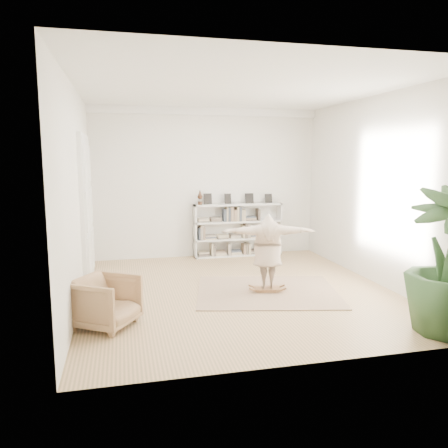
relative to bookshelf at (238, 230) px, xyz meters
name	(u,v)px	position (x,y,z in m)	size (l,w,h in m)	color
floor	(238,290)	(-0.74, -2.82, -0.64)	(6.00, 6.00, 0.00)	olive
room_shell	(207,111)	(-0.74, 0.12, 2.87)	(6.00, 6.00, 6.00)	silver
doors	(87,211)	(-3.45, -1.52, 0.76)	(0.09, 1.78, 2.92)	white
bookshelf	(238,230)	(0.00, 0.00, 0.00)	(2.20, 0.35, 1.64)	silver
armchair	(106,302)	(-3.04, -4.07, -0.27)	(0.78, 0.81, 0.73)	tan
rug	(267,292)	(-0.26, -3.05, -0.63)	(2.50, 2.00, 0.02)	tan
rocker_board	(267,289)	(-0.26, -3.05, -0.57)	(0.50, 0.37, 0.10)	brown
person	(268,249)	(-0.26, -3.05, 0.16)	(1.66, 0.45, 1.35)	#C1A891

